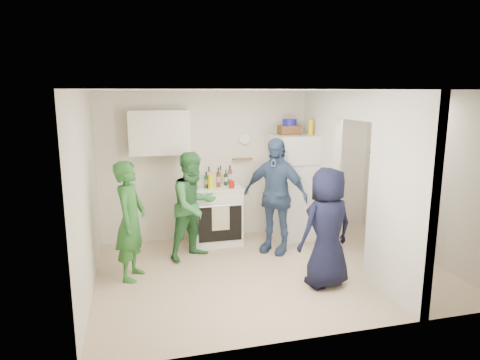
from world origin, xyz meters
The scene contains 35 objects.
floor centered at (0.00, 0.00, 0.00)m, with size 4.80×4.80×0.00m, color tan.
wall_back centered at (0.00, 1.70, 1.25)m, with size 4.80×4.80×0.00m, color silver.
wall_front centered at (0.00, -1.70, 1.25)m, with size 4.80×4.80×0.00m, color silver.
wall_left centered at (-2.40, 0.00, 1.25)m, with size 3.40×3.40×0.00m, color silver.
wall_right centered at (2.40, 0.00, 1.25)m, with size 3.40×3.40×0.00m, color silver.
ceiling centered at (0.00, 0.00, 2.50)m, with size 4.80×4.80×0.00m, color white.
partition_pier_back centered at (1.20, 1.10, 1.25)m, with size 0.12×1.20×2.50m, color silver.
partition_pier_front centered at (1.20, -1.10, 1.25)m, with size 0.12×1.20×2.50m, color silver.
partition_header centered at (1.20, 0.00, 2.30)m, with size 0.12×1.00×0.40m, color silver.
stove centered at (-0.52, 1.37, 0.48)m, with size 0.81×0.67×0.96m, color white.
upper_cabinet centered at (-1.40, 1.52, 1.85)m, with size 0.95×0.34×0.70m, color silver.
fridge centered at (0.85, 1.34, 0.89)m, with size 0.73×0.71×1.78m, color white.
wicker_basket centered at (0.75, 1.39, 1.85)m, with size 0.35×0.25×0.15m, color brown.
blue_bowl centered at (0.75, 1.39, 1.98)m, with size 0.24×0.24×0.11m, color #171591.
yellow_cup_stack_top centered at (1.07, 1.24, 1.90)m, with size 0.09×0.09×0.25m, color yellow.
wall_clock centered at (0.05, 1.68, 1.70)m, with size 0.22×0.22×0.03m, color white.
spice_shelf centered at (0.00, 1.65, 1.35)m, with size 0.35×0.08×0.03m, color olive.
nook_window centered at (2.38, 0.20, 1.65)m, with size 0.03×0.70×0.80m, color black.
nook_window_frame centered at (2.36, 0.20, 1.65)m, with size 0.04×0.76×0.86m, color white.
nook_valance centered at (2.34, 0.20, 2.00)m, with size 0.04×0.82×0.18m, color white.
yellow_cup_stack_stove centered at (-0.64, 1.15, 1.09)m, with size 0.09×0.09×0.25m, color #D0D712.
red_cup centered at (-0.30, 1.17, 1.02)m, with size 0.09×0.09×0.12m, color #B7130C.
person_green_left centered at (-1.90, 0.27, 0.80)m, with size 0.59×0.38×1.61m, color #2D6B2B.
person_green_center centered at (-0.97, 0.79, 0.81)m, with size 0.79×0.61×1.62m, color #3A8545.
person_denim centered at (0.29, 0.74, 0.90)m, with size 1.06×0.44×1.80m, color #3B5282.
person_navy centered at (0.53, -0.59, 0.78)m, with size 0.76×0.50×1.56m, color black.
person_nook centered at (1.95, 0.21, 0.91)m, with size 1.17×0.68×1.82m, color black.
bottle_a centered at (-0.81, 1.48, 1.12)m, with size 0.08×0.08×0.32m, color brown.
bottle_b centered at (-0.70, 1.28, 1.09)m, with size 0.07×0.07×0.26m, color #1C561F.
bottle_c centered at (-0.61, 1.52, 1.11)m, with size 0.07×0.07×0.31m, color #AFB6BD.
bottle_d centered at (-0.49, 1.31, 1.12)m, with size 0.07×0.07×0.32m, color #622F11.
bottle_e centered at (-0.41, 1.53, 1.12)m, with size 0.07×0.07×0.31m, color #A5B5B7.
bottle_f centered at (-0.35, 1.40, 1.09)m, with size 0.06×0.06×0.26m, color #12331A.
bottle_g centered at (-0.25, 1.50, 1.12)m, with size 0.08×0.08×0.31m, color brown.
bottle_h centered at (-0.83, 1.24, 1.11)m, with size 0.08×0.08×0.29m, color #9E9DA9.
Camera 1 is at (-1.84, -5.36, 2.47)m, focal length 32.00 mm.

